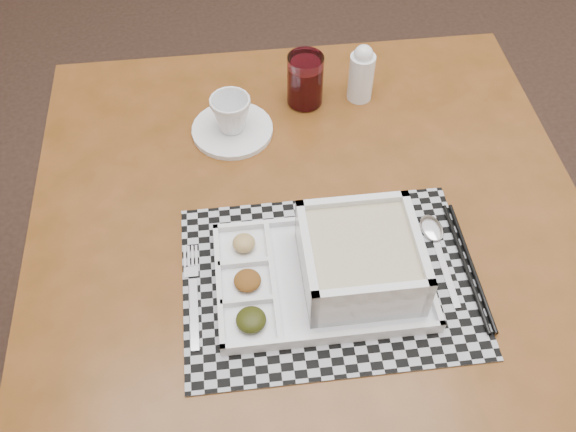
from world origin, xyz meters
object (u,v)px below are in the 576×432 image
at_px(cup, 231,114).
at_px(creamer_bottle, 361,73).
at_px(dining_table, 310,244).
at_px(juice_glass, 305,82).
at_px(serving_tray, 347,265).

distance_m(cup, creamer_bottle, 0.26).
relative_size(dining_table, cup, 13.52).
height_order(cup, juice_glass, juice_glass).
bearing_deg(creamer_bottle, dining_table, -119.92).
distance_m(dining_table, creamer_bottle, 0.35).
distance_m(dining_table, cup, 0.28).
xyz_separation_m(serving_tray, juice_glass, (0.03, 0.41, 0.01)).
height_order(dining_table, cup, cup).
bearing_deg(cup, juice_glass, 35.51).
height_order(cup, creamer_bottle, creamer_bottle).
bearing_deg(dining_table, juice_glass, 79.40).
relative_size(dining_table, creamer_bottle, 8.44).
xyz_separation_m(juice_glass, creamer_bottle, (0.11, -0.01, 0.01)).
relative_size(juice_glass, creamer_bottle, 0.88).
xyz_separation_m(serving_tray, cup, (-0.12, 0.36, 0.01)).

